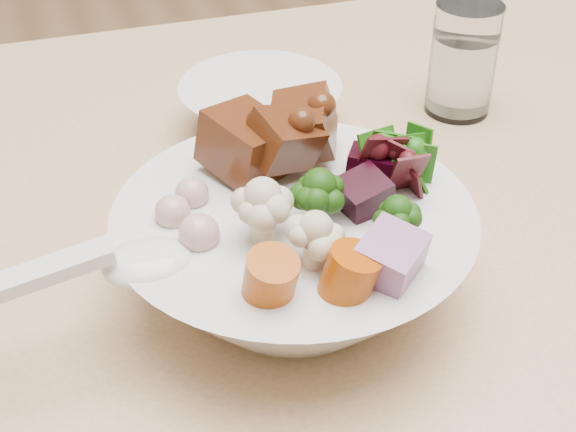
% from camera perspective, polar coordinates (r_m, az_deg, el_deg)
% --- Properties ---
extents(chair_far, '(0.47, 0.47, 0.80)m').
position_cam_1_polar(chair_far, '(1.47, 11.00, 7.38)').
color(chair_far, tan).
rests_on(chair_far, ground).
extents(food_bowl, '(0.24, 0.24, 0.13)m').
position_cam_1_polar(food_bowl, '(0.55, 0.54, -2.09)').
color(food_bowl, silver).
rests_on(food_bowl, dining_table).
extents(soup_spoon, '(0.16, 0.05, 0.03)m').
position_cam_1_polar(soup_spoon, '(0.50, -12.11, -3.55)').
color(soup_spoon, silver).
rests_on(soup_spoon, food_bowl).
extents(water_glass, '(0.06, 0.06, 0.11)m').
position_cam_1_polar(water_glass, '(0.79, 12.30, 10.54)').
color(water_glass, white).
rests_on(water_glass, dining_table).
extents(side_bowl, '(0.15, 0.15, 0.05)m').
position_cam_1_polar(side_bowl, '(0.74, -1.96, 7.60)').
color(side_bowl, silver).
rests_on(side_bowl, dining_table).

